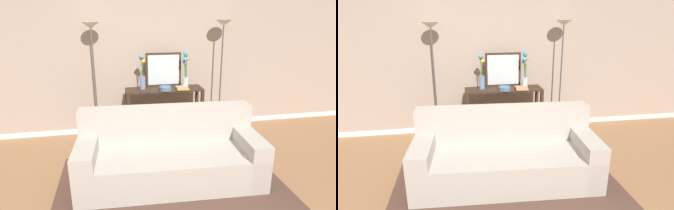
% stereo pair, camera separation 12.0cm
% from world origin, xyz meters
% --- Properties ---
extents(ground_plane, '(16.00, 16.00, 0.02)m').
position_xyz_m(ground_plane, '(0.00, 0.00, -0.01)').
color(ground_plane, '#936B47').
extents(back_wall, '(12.00, 0.15, 2.75)m').
position_xyz_m(back_wall, '(0.00, 2.31, 1.37)').
color(back_wall, white).
rests_on(back_wall, ground).
extents(area_rug, '(2.74, 1.84, 0.01)m').
position_xyz_m(area_rug, '(0.13, 0.39, 0.01)').
color(area_rug, '#51382D').
rests_on(area_rug, ground).
extents(couch, '(2.26, 1.04, 0.88)m').
position_xyz_m(couch, '(0.13, 0.55, 0.31)').
color(couch, '#ADA89E').
rests_on(couch, ground).
extents(console_table, '(1.27, 0.37, 0.84)m').
position_xyz_m(console_table, '(0.31, 1.88, 0.58)').
color(console_table, '#382619').
rests_on(console_table, ground).
extents(floor_lamp_left, '(0.28, 0.28, 1.90)m').
position_xyz_m(floor_lamp_left, '(-0.79, 1.95, 1.49)').
color(floor_lamp_left, '#4C4C51').
rests_on(floor_lamp_left, ground).
extents(floor_lamp_right, '(0.28, 0.28, 1.92)m').
position_xyz_m(floor_lamp_right, '(1.31, 1.95, 1.51)').
color(floor_lamp_right, '#4C4C51').
rests_on(floor_lamp_right, ground).
extents(wall_mirror, '(0.59, 0.02, 0.56)m').
position_xyz_m(wall_mirror, '(0.32, 2.03, 1.12)').
color(wall_mirror, '#382619').
rests_on(wall_mirror, console_table).
extents(vase_tall_flowers, '(0.10, 0.13, 0.56)m').
position_xyz_m(vase_tall_flowers, '(-0.04, 1.92, 1.08)').
color(vase_tall_flowers, '#6B84AD').
rests_on(vase_tall_flowers, console_table).
extents(vase_short_flowers, '(0.12, 0.13, 0.60)m').
position_xyz_m(vase_short_flowers, '(0.66, 1.86, 1.10)').
color(vase_short_flowers, silver).
rests_on(vase_short_flowers, console_table).
extents(fruit_bowl, '(0.20, 0.20, 0.06)m').
position_xyz_m(fruit_bowl, '(0.30, 1.76, 0.87)').
color(fruit_bowl, '#4C7093').
rests_on(fruit_bowl, console_table).
extents(book_stack, '(0.21, 0.16, 0.05)m').
position_xyz_m(book_stack, '(0.58, 1.76, 0.86)').
color(book_stack, '#B77F33').
rests_on(book_stack, console_table).
extents(book_row_under_console, '(0.33, 0.18, 0.12)m').
position_xyz_m(book_row_under_console, '(-0.05, 1.88, 0.05)').
color(book_row_under_console, gold).
rests_on(book_row_under_console, ground).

